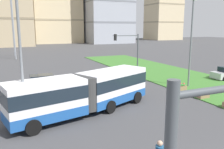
% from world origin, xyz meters
% --- Properties ---
extents(articulated_bus, '(11.89, 6.02, 3.00)m').
position_xyz_m(articulated_bus, '(-4.09, 11.47, 1.65)').
color(articulated_bus, white).
rests_on(articulated_bus, ground).
extents(car_maroon_sedan, '(4.42, 2.06, 1.58)m').
position_xyz_m(car_maroon_sedan, '(-6.04, 20.07, 0.75)').
color(car_maroon_sedan, maroon).
rests_on(car_maroon_sedan, ground).
extents(flower_planter_3, '(1.10, 0.56, 0.74)m').
position_xyz_m(flower_planter_3, '(6.99, 10.58, 0.43)').
color(flower_planter_3, '#937051').
rests_on(flower_planter_3, grass_median).
extents(flower_planter_4, '(1.10, 0.56, 0.74)m').
position_xyz_m(flower_planter_4, '(6.99, 13.62, 0.43)').
color(flower_planter_4, '#937051').
rests_on(flower_planter_4, grass_median).
extents(traffic_light_far_right, '(3.67, 0.28, 5.68)m').
position_xyz_m(traffic_light_far_right, '(5.37, 22.00, 3.92)').
color(traffic_light_far_right, '#474C51').
rests_on(traffic_light_far_right, ground).
extents(streetlight_left, '(0.70, 0.28, 9.54)m').
position_xyz_m(streetlight_left, '(-8.50, 10.85, 5.22)').
color(streetlight_left, slate).
rests_on(streetlight_left, ground).
extents(streetlight_median, '(0.70, 0.28, 9.49)m').
position_xyz_m(streetlight_median, '(8.89, 14.68, 5.19)').
color(streetlight_median, slate).
rests_on(streetlight_median, ground).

